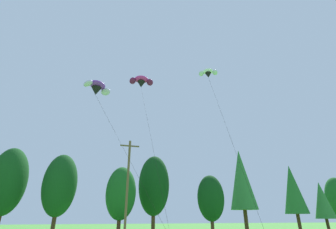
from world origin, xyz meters
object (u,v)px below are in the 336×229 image
object	(u,v)px
parafoil_kite_high_magenta	(141,82)
parafoil_kite_far_purple	(97,88)
parafoil_kite_mid_white	(208,73)
utility_pole	(127,186)

from	to	relation	value
parafoil_kite_high_magenta	parafoil_kite_far_purple	bearing A→B (deg)	-136.10
parafoil_kite_far_purple	parafoil_kite_mid_white	bearing A→B (deg)	-3.88
utility_pole	parafoil_kite_far_purple	bearing A→B (deg)	-132.83
parafoil_kite_high_magenta	utility_pole	bearing A→B (deg)	-153.93
utility_pole	parafoil_kite_far_purple	world-z (taller)	parafoil_kite_far_purple
utility_pole	parafoil_kite_mid_white	bearing A→B (deg)	-34.30
parafoil_kite_mid_white	parafoil_kite_far_purple	distance (m)	12.65
utility_pole	parafoil_kite_high_magenta	distance (m)	13.57
utility_pole	parafoil_kite_far_purple	size ratio (longest dim) A/B	0.76
parafoil_kite_high_magenta	parafoil_kite_far_purple	world-z (taller)	parafoil_kite_high_magenta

